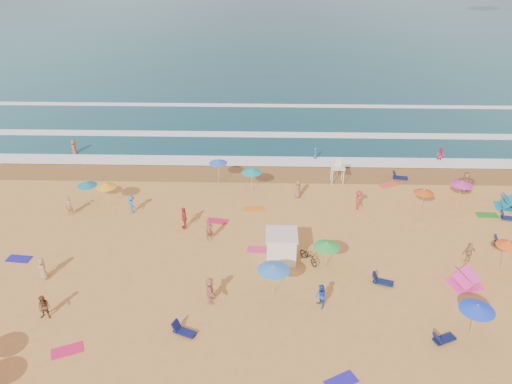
{
  "coord_description": "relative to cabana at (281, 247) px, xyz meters",
  "views": [
    {
      "loc": [
        -0.71,
        -29.73,
        20.88
      ],
      "look_at": [
        -1.62,
        6.0,
        1.5
      ],
      "focal_mm": 35.0,
      "sensor_mm": 36.0,
      "label": 1
    }
  ],
  "objects": [
    {
      "name": "beachgoers",
      "position": [
        1.43,
        5.92,
        -0.22
      ],
      "size": [
        46.63,
        24.67,
        2.06
      ],
      "color": "#264BB5",
      "rests_on": "ground"
    },
    {
      "name": "bicycle",
      "position": [
        1.9,
        -0.3,
        -0.51
      ],
      "size": [
        1.59,
        1.93,
        0.99
      ],
      "primitive_type": "imported",
      "rotation": [
        0.0,
        0.0,
        0.58
      ],
      "color": "black",
      "rests_on": "ground"
    },
    {
      "name": "ground",
      "position": [
        -0.32,
        1.08,
        -1.0
      ],
      "size": [
        220.0,
        220.0,
        0.0
      ],
      "primitive_type": "plane",
      "color": "gold",
      "rests_on": "ground"
    },
    {
      "name": "beach_umbrellas",
      "position": [
        1.7,
        0.61,
        1.12
      ],
      "size": [
        52.02,
        28.86,
        0.82
      ],
      "color": "#DB4F17",
      "rests_on": "ground"
    },
    {
      "name": "popup_tents",
      "position": [
        15.5,
        2.61,
        -0.4
      ],
      "size": [
        9.35,
        12.28,
        1.2
      ],
      "color": "#FC38AB",
      "rests_on": "ground"
    },
    {
      "name": "loungers",
      "position": [
        4.07,
        -2.56,
        -0.83
      ],
      "size": [
        42.62,
        26.39,
        0.34
      ],
      "color": "#101950",
      "rests_on": "ground"
    },
    {
      "name": "wet_sand",
      "position": [
        -0.32,
        13.58,
        -0.99
      ],
      "size": [
        220.0,
        220.0,
        0.0
      ],
      "primitive_type": "plane",
      "color": "olive",
      "rests_on": "ground"
    },
    {
      "name": "cabana",
      "position": [
        0.0,
        0.0,
        0.0
      ],
      "size": [
        2.0,
        2.0,
        2.0
      ],
      "primitive_type": "cube",
      "color": "white",
      "rests_on": "ground"
    },
    {
      "name": "cabana_roof",
      "position": [
        0.0,
        -0.0,
        1.06
      ],
      "size": [
        2.2,
        2.2,
        0.12
      ],
      "primitive_type": "cube",
      "color": "silver",
      "rests_on": "cabana"
    },
    {
      "name": "surf_foam",
      "position": [
        -0.32,
        22.4,
        -0.9
      ],
      "size": [
        200.0,
        18.7,
        0.05
      ],
      "color": "white",
      "rests_on": "ground"
    },
    {
      "name": "lifeguard_stand",
      "position": [
        5.29,
        11.86,
        0.05
      ],
      "size": [
        1.2,
        1.2,
        2.1
      ],
      "primitive_type": null,
      "color": "white",
      "rests_on": "ground"
    },
    {
      "name": "ocean",
      "position": [
        -0.32,
        85.08,
        -1.0
      ],
      "size": [
        220.0,
        140.0,
        0.18
      ],
      "primitive_type": "cube",
      "color": "#0C4756",
      "rests_on": "ground"
    },
    {
      "name": "towels",
      "position": [
        -0.12,
        -1.18,
        -0.98
      ],
      "size": [
        44.41,
        26.82,
        0.03
      ],
      "color": "#E41C54",
      "rests_on": "ground"
    }
  ]
}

